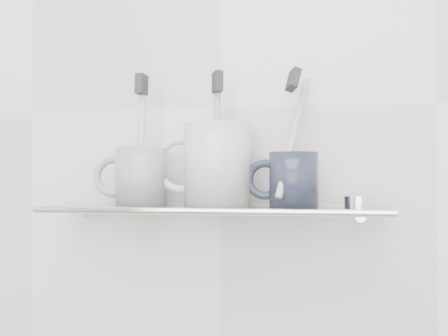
% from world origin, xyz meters
% --- Properties ---
extents(wall_back, '(2.50, 0.00, 2.50)m').
position_xyz_m(wall_back, '(0.00, 1.10, 1.25)').
color(wall_back, silver).
rests_on(wall_back, ground).
extents(shelf_glass, '(0.50, 0.12, 0.01)m').
position_xyz_m(shelf_glass, '(0.00, 1.04, 1.10)').
color(shelf_glass, silver).
rests_on(shelf_glass, wall_back).
extents(shelf_rail, '(0.50, 0.01, 0.01)m').
position_xyz_m(shelf_rail, '(0.00, 0.98, 1.10)').
color(shelf_rail, silver).
rests_on(shelf_rail, shelf_glass).
extents(bracket_left, '(0.02, 0.03, 0.02)m').
position_xyz_m(bracket_left, '(-0.21, 1.09, 1.09)').
color(bracket_left, silver).
rests_on(bracket_left, wall_back).
extents(bracket_right, '(0.02, 0.03, 0.02)m').
position_xyz_m(bracket_right, '(0.21, 1.09, 1.09)').
color(bracket_right, silver).
rests_on(bracket_right, wall_back).
extents(mug_left, '(0.10, 0.10, 0.09)m').
position_xyz_m(mug_left, '(-0.11, 1.04, 1.14)').
color(mug_left, white).
rests_on(mug_left, shelf_glass).
extents(mug_left_handle, '(0.06, 0.01, 0.06)m').
position_xyz_m(mug_left_handle, '(-0.16, 1.04, 1.14)').
color(mug_left_handle, white).
rests_on(mug_left_handle, mug_left).
extents(toothbrush_left, '(0.01, 0.03, 0.19)m').
position_xyz_m(toothbrush_left, '(-0.11, 1.04, 1.20)').
color(toothbrush_left, silver).
rests_on(toothbrush_left, mug_left).
extents(bristles_left, '(0.02, 0.03, 0.03)m').
position_xyz_m(bristles_left, '(-0.11, 1.04, 1.28)').
color(bristles_left, '#2B2B2D').
rests_on(bristles_left, toothbrush_left).
extents(mug_center, '(0.12, 0.12, 0.12)m').
position_xyz_m(mug_center, '(0.01, 1.04, 1.16)').
color(mug_center, silver).
rests_on(mug_center, shelf_glass).
extents(mug_center_handle, '(0.08, 0.01, 0.08)m').
position_xyz_m(mug_center_handle, '(-0.05, 1.04, 1.16)').
color(mug_center_handle, silver).
rests_on(mug_center_handle, mug_center).
extents(toothbrush_center, '(0.02, 0.03, 0.19)m').
position_xyz_m(toothbrush_center, '(0.01, 1.04, 1.20)').
color(toothbrush_center, '#869DAC').
rests_on(toothbrush_center, mug_center).
extents(bristles_center, '(0.02, 0.03, 0.03)m').
position_xyz_m(bristles_center, '(0.01, 1.04, 1.28)').
color(bristles_center, '#2B2B2D').
rests_on(bristles_center, toothbrush_center).
extents(mug_right, '(0.08, 0.08, 0.08)m').
position_xyz_m(mug_right, '(0.12, 1.04, 1.14)').
color(mug_right, black).
rests_on(mug_right, shelf_glass).
extents(mug_right_handle, '(0.06, 0.01, 0.06)m').
position_xyz_m(mug_right_handle, '(0.08, 1.04, 1.14)').
color(mug_right_handle, black).
rests_on(mug_right_handle, mug_right).
extents(toothbrush_right, '(0.05, 0.08, 0.18)m').
position_xyz_m(toothbrush_right, '(0.12, 1.04, 1.20)').
color(toothbrush_right, '#BBBBBB').
rests_on(toothbrush_right, mug_right).
extents(bristles_right, '(0.03, 0.03, 0.04)m').
position_xyz_m(bristles_right, '(0.12, 1.04, 1.28)').
color(bristles_right, '#2B2B2D').
rests_on(bristles_right, toothbrush_right).
extents(chrome_cap, '(0.04, 0.04, 0.02)m').
position_xyz_m(chrome_cap, '(0.20, 1.04, 1.11)').
color(chrome_cap, silver).
rests_on(chrome_cap, shelf_glass).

